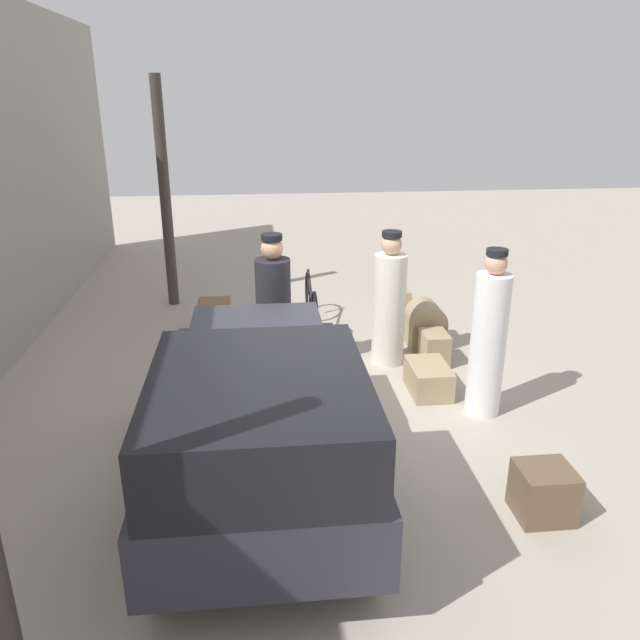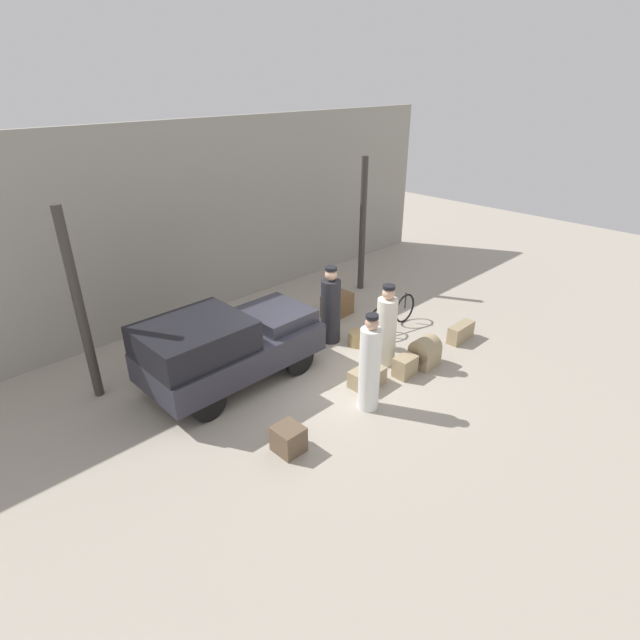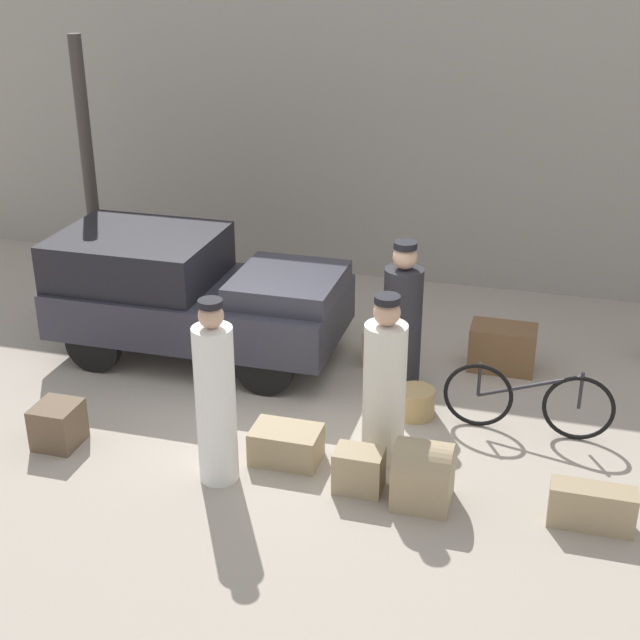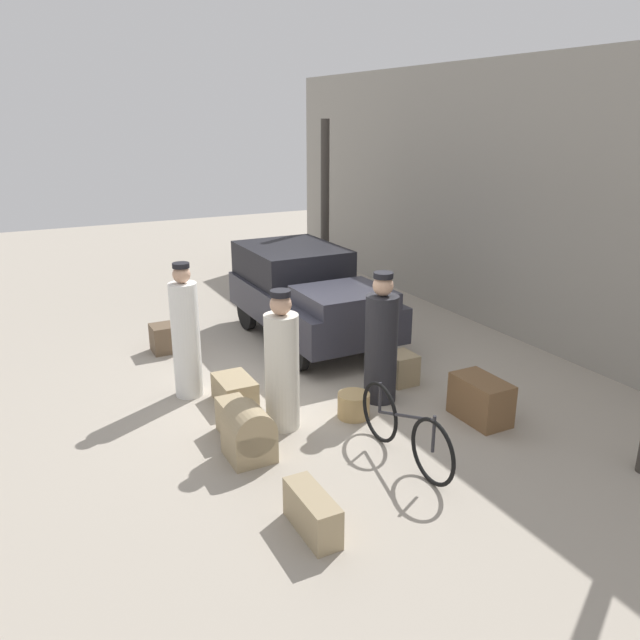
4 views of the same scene
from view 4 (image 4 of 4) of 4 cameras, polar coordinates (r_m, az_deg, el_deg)
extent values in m
plane|color=#A89E8E|center=(8.91, -1.74, -5.64)|extent=(30.00, 30.00, 0.00)
cube|color=gray|center=(10.63, 18.70, 9.99)|extent=(16.00, 0.15, 4.50)
cylinder|color=#38332D|center=(12.46, 0.46, 9.78)|extent=(0.17, 0.17, 3.54)
cylinder|color=black|center=(9.87, 5.81, -1.20)|extent=(0.67, 0.12, 0.67)
cylinder|color=black|center=(9.19, -2.10, -2.63)|extent=(0.67, 0.12, 0.67)
cylinder|color=black|center=(11.60, 0.22, 1.87)|extent=(0.67, 0.12, 0.67)
cylinder|color=black|center=(11.02, -6.73, 0.85)|extent=(0.67, 0.12, 0.67)
cube|color=#2D2D38|center=(10.29, -0.81, 1.44)|extent=(3.38, 1.66, 0.55)
cube|color=black|center=(10.81, -2.62, 5.30)|extent=(1.86, 1.53, 0.56)
cube|color=#2D2D38|center=(9.25, 2.20, 2.06)|extent=(1.18, 1.30, 0.25)
torus|color=black|center=(6.56, 10.25, -11.77)|extent=(0.72, 0.04, 0.72)
torus|color=black|center=(7.27, 5.47, -8.37)|extent=(0.72, 0.04, 0.72)
cylinder|color=#232328|center=(6.83, 7.79, -8.69)|extent=(1.01, 0.04, 0.39)
cylinder|color=#232328|center=(7.19, 5.52, -7.05)|extent=(0.04, 0.04, 0.37)
cylinder|color=#232328|center=(6.46, 10.35, -10.22)|extent=(0.04, 0.04, 0.40)
cylinder|color=tan|center=(7.87, 3.09, -7.78)|extent=(0.40, 0.40, 0.31)
cylinder|color=#232328|center=(8.13, 5.60, -2.65)|extent=(0.43, 0.43, 1.43)
sphere|color=tan|center=(7.87, 5.78, 3.14)|extent=(0.26, 0.26, 0.26)
cylinder|color=black|center=(7.84, 5.82, 4.10)|extent=(0.25, 0.25, 0.07)
cylinder|color=silver|center=(7.41, -3.49, -4.77)|extent=(0.41, 0.41, 1.42)
sphere|color=tan|center=(7.12, -3.62, 1.45)|extent=(0.25, 0.25, 0.25)
cylinder|color=black|center=(7.09, -3.64, 2.46)|extent=(0.24, 0.24, 0.07)
cylinder|color=white|center=(8.40, -12.14, -1.83)|extent=(0.37, 0.37, 1.56)
sphere|color=tan|center=(8.15, -12.56, 4.09)|extent=(0.23, 0.23, 0.23)
cylinder|color=black|center=(8.12, -12.61, 4.90)|extent=(0.22, 0.22, 0.06)
cube|color=brown|center=(7.99, 14.48, -7.06)|extent=(0.75, 0.44, 0.54)
cube|color=brown|center=(10.24, -13.91, -1.61)|extent=(0.42, 0.45, 0.44)
cube|color=#9E8966|center=(8.29, -7.81, -6.39)|extent=(0.66, 0.44, 0.34)
cube|color=#9E8966|center=(8.85, 7.41, -4.41)|extent=(0.42, 0.37, 0.44)
cube|color=#9E8966|center=(7.01, -6.50, -11.04)|extent=(0.52, 0.48, 0.38)
cylinder|color=#9E8966|center=(6.92, -6.56, -9.67)|extent=(0.52, 0.48, 0.48)
cube|color=#9E8966|center=(7.52, -7.89, -8.83)|extent=(0.45, 0.32, 0.41)
cube|color=#9E8966|center=(5.88, -0.72, -17.19)|extent=(0.73, 0.26, 0.39)
camera|label=1|loc=(14.19, -9.70, 16.88)|focal=35.00mm
camera|label=2|loc=(13.79, -41.38, 21.29)|focal=28.00mm
camera|label=3|loc=(6.80, -74.76, 15.57)|focal=50.00mm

